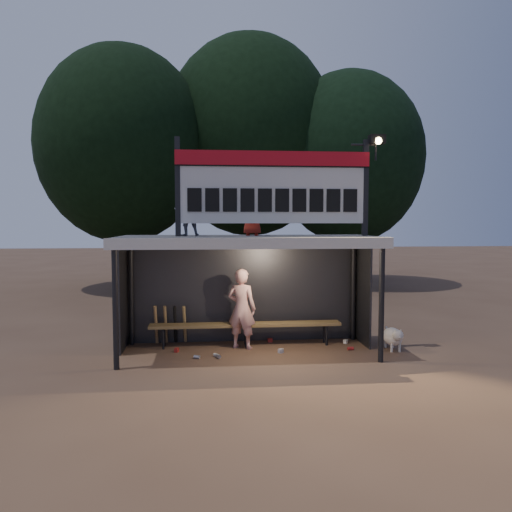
{
  "coord_description": "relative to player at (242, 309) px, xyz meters",
  "views": [
    {
      "loc": [
        -0.77,
        -9.73,
        2.61
      ],
      "look_at": [
        0.2,
        0.4,
        1.9
      ],
      "focal_mm": 35.0,
      "sensor_mm": 36.0,
      "label": 1
    }
  ],
  "objects": [
    {
      "name": "scoreboard_assembly",
      "position": [
        0.66,
        -0.38,
        2.5
      ],
      "size": [
        4.1,
        0.27,
        1.99
      ],
      "color": "black",
      "rests_on": "dugout_shelter"
    },
    {
      "name": "dugout_shelter",
      "position": [
        0.1,
        -0.12,
        1.02
      ],
      "size": [
        5.1,
        2.08,
        2.32
      ],
      "color": "#3E3E40",
      "rests_on": "ground"
    },
    {
      "name": "bench",
      "position": [
        0.1,
        0.18,
        -0.39
      ],
      "size": [
        4.0,
        0.35,
        0.48
      ],
      "color": "olive",
      "rests_on": "ground"
    },
    {
      "name": "tree_left",
      "position": [
        -3.9,
        9.63,
        4.69
      ],
      "size": [
        6.46,
        6.46,
        9.27
      ],
      "color": "#2E2014",
      "rests_on": "ground"
    },
    {
      "name": "litter",
      "position": [
        0.33,
        -0.29,
        -0.79
      ],
      "size": [
        3.67,
        1.28,
        0.08
      ],
      "color": "#A1211B",
      "rests_on": "ground"
    },
    {
      "name": "ground",
      "position": [
        0.1,
        -0.37,
        -0.82
      ],
      "size": [
        80.0,
        80.0,
        0.0
      ],
      "primitive_type": "plane",
      "color": "#503728",
      "rests_on": "ground"
    },
    {
      "name": "child_b",
      "position": [
        0.21,
        -0.05,
        1.97
      ],
      "size": [
        0.49,
        0.34,
        0.95
      ],
      "primitive_type": "imported",
      "rotation": [
        0.0,
        0.0,
        3.05
      ],
      "color": "#A62619",
      "rests_on": "dugout_shelter"
    },
    {
      "name": "tree_mid",
      "position": [
        1.1,
        11.13,
        5.34
      ],
      "size": [
        7.22,
        7.22,
        10.36
      ],
      "color": "black",
      "rests_on": "ground"
    },
    {
      "name": "tree_right",
      "position": [
        5.1,
        10.13,
        4.37
      ],
      "size": [
        6.08,
        6.08,
        8.72
      ],
      "color": "#2E2114",
      "rests_on": "ground"
    },
    {
      "name": "child_a",
      "position": [
        -1.09,
        -0.18,
        1.99
      ],
      "size": [
        0.56,
        0.48,
        0.99
      ],
      "primitive_type": "imported",
      "rotation": [
        0.0,
        0.0,
        3.39
      ],
      "color": "slate",
      "rests_on": "dugout_shelter"
    },
    {
      "name": "player",
      "position": [
        0.0,
        0.0,
        0.0
      ],
      "size": [
        0.71,
        0.61,
        1.65
      ],
      "primitive_type": "imported",
      "rotation": [
        0.0,
        0.0,
        2.71
      ],
      "color": "white",
      "rests_on": "ground"
    },
    {
      "name": "bats",
      "position": [
        -1.49,
        0.45,
        -0.39
      ],
      "size": [
        0.68,
        0.35,
        0.84
      ],
      "color": "#9A7447",
      "rests_on": "ground"
    },
    {
      "name": "dog",
      "position": [
        3.04,
        -0.46,
        -0.54
      ],
      "size": [
        0.36,
        0.81,
        0.49
      ],
      "color": "white",
      "rests_on": "ground"
    }
  ]
}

